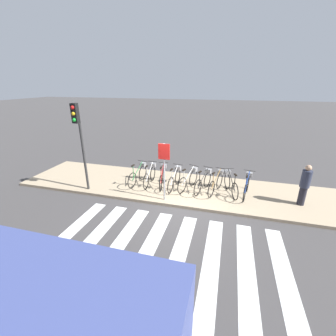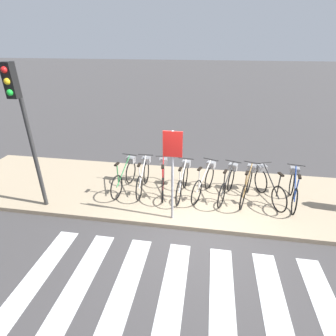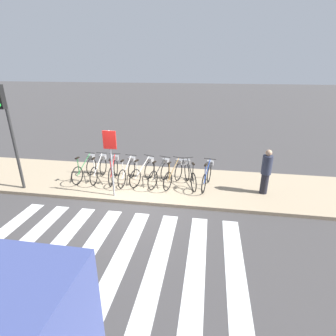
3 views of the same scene
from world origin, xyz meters
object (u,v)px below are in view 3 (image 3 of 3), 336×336
parked_bicycle_1 (99,168)px  parked_bicycle_8 (207,175)px  parked_bicycle_0 (86,168)px  parked_bicycle_6 (174,173)px  traffic_light (6,117)px  sign_post (111,153)px  parked_bicycle_7 (190,174)px  parked_bicycle_2 (114,169)px  parked_bicycle_5 (160,172)px  parked_bicycle_4 (144,171)px  pedestrian (266,171)px  parked_bicycle_3 (128,171)px

parked_bicycle_1 → parked_bicycle_8: 4.22m
parked_bicycle_1 → parked_bicycle_8: size_ratio=1.01×
parked_bicycle_0 → parked_bicycle_6: 3.54m
parked_bicycle_6 → traffic_light: bearing=-166.5°
parked_bicycle_6 → sign_post: size_ratio=0.70×
parked_bicycle_1 → parked_bicycle_7: bearing=0.2°
parked_bicycle_2 → parked_bicycle_8: bearing=-0.2°
parked_bicycle_7 → parked_bicycle_1: bearing=-179.8°
parked_bicycle_5 → parked_bicycle_0: bearing=-179.8°
parked_bicycle_0 → parked_bicycle_2: (1.14, 0.04, 0.00)m
parked_bicycle_4 → parked_bicycle_5: bearing=-3.6°
parked_bicycle_1 → sign_post: bearing=-51.0°
sign_post → parked_bicycle_7: bearing=27.7°
parked_bicycle_0 → sign_post: (1.60, -1.24, 1.12)m
parked_bicycle_7 → pedestrian: bearing=-5.9°
pedestrian → parked_bicycle_4: bearing=176.6°
parked_bicycle_0 → parked_bicycle_3: size_ratio=1.00×
parked_bicycle_0 → pedestrian: (6.76, -0.20, 0.39)m
parked_bicycle_6 → sign_post: 2.57m
parked_bicycle_4 → traffic_light: traffic_light is taller
parked_bicycle_1 → parked_bicycle_3: size_ratio=1.00×
parked_bicycle_0 → parked_bicycle_3: same height
parked_bicycle_2 → parked_bicycle_4: bearing=0.4°
parked_bicycle_6 → parked_bicycle_1: bearing=179.2°
parked_bicycle_1 → parked_bicycle_6: size_ratio=1.04×
parked_bicycle_5 → parked_bicycle_8: size_ratio=0.97×
pedestrian → sign_post: 5.31m
pedestrian → sign_post: bearing=-168.6°
sign_post → traffic_light: bearing=-179.2°
parked_bicycle_4 → pedestrian: pedestrian is taller
parked_bicycle_1 → parked_bicycle_4: same height
parked_bicycle_5 → parked_bicycle_6: 0.54m
parked_bicycle_3 → parked_bicycle_6: bearing=1.1°
parked_bicycle_2 → parked_bicycle_6: bearing=-0.7°
parked_bicycle_2 → parked_bicycle_8: same height
traffic_light → sign_post: bearing=0.8°
parked_bicycle_0 → traffic_light: traffic_light is taller
parked_bicycle_8 → sign_post: size_ratio=0.72×
parked_bicycle_6 → parked_bicycle_7: bearing=5.1°
parked_bicycle_8 → sign_post: sign_post is taller
parked_bicycle_6 → parked_bicycle_8: bearing=0.7°
parked_bicycle_3 → pedestrian: pedestrian is taller
parked_bicycle_3 → pedestrian: size_ratio=1.04×
parked_bicycle_8 → parked_bicycle_0: bearing=-179.6°
parked_bicycle_7 → pedestrian: pedestrian is taller
parked_bicycle_0 → parked_bicycle_6: size_ratio=1.03×
parked_bicycle_0 → parked_bicycle_6: (3.54, 0.02, 0.00)m
parked_bicycle_3 → parked_bicycle_7: (2.37, 0.09, 0.00)m
parked_bicycle_0 → sign_post: sign_post is taller
parked_bicycle_4 → parked_bicycle_8: 2.41m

